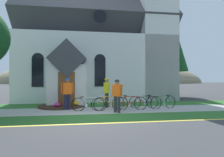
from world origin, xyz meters
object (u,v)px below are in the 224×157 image
Objects in this scene: bicycle_red at (163,102)px; cyclist_in_green_jersey at (107,90)px; bicycle_yellow at (144,102)px; bicycle_silver at (131,103)px; roadside_conifer at (172,45)px; bicycle_orange at (88,104)px; cyclist_in_blue_jersey at (67,91)px; church_sign at (62,84)px; bicycle_green at (109,103)px; cyclist_in_yellow_jersey at (117,93)px.

bicycle_red is 3.29m from cyclist_in_green_jersey.
bicycle_silver is (-0.91, -0.55, 0.02)m from bicycle_yellow.
bicycle_silver is at bearing -129.53° from roadside_conifer.
cyclist_in_blue_jersey reaches higher than bicycle_orange.
church_sign reaches higher than bicycle_orange.
church_sign reaches higher than bicycle_yellow.
cyclist_in_green_jersey is at bearing 139.12° from bicycle_silver.
cyclist_in_blue_jersey is at bearing -144.48° from roadside_conifer.
roadside_conifer is at bearing 50.47° from bicycle_silver.
bicycle_red is (1.91, 0.13, 0.00)m from bicycle_silver.
bicycle_green is 1.18m from cyclist_in_green_jersey.
roadside_conifer is (7.11, 6.14, 3.96)m from cyclist_in_green_jersey.
cyclist_in_yellow_jersey is (-1.80, -1.27, 0.60)m from bicycle_yellow.
bicycle_green reaches higher than bicycle_yellow.
bicycle_orange is 1.71m from cyclist_in_yellow_jersey.
cyclist_in_green_jersey is (-2.10, 0.49, 0.66)m from bicycle_yellow.
bicycle_orange is 1.03× the size of bicycle_red.
bicycle_green is at bearing -166.49° from bicycle_yellow.
church_sign is 3.58m from bicycle_green.
bicycle_yellow is at bearing -13.01° from cyclist_in_green_jersey.
cyclist_in_yellow_jersey is at bearing -28.03° from bicycle_orange.
cyclist_in_blue_jersey is at bearing 154.05° from cyclist_in_yellow_jersey.
roadside_conifer is (9.33, 6.66, 3.96)m from cyclist_in_blue_jersey.
bicycle_yellow is 0.23× the size of roadside_conifer.
roadside_conifer is at bearing 27.03° from church_sign.
cyclist_in_green_jersey reaches higher than bicycle_yellow.
bicycle_red is (4.22, 0.10, 0.01)m from bicycle_orange.
cyclist_in_yellow_jersey is (-2.80, -0.85, 0.59)m from bicycle_red.
bicycle_red is at bearing -22.57° from bicycle_yellow.
bicycle_silver is at bearing -148.88° from bicycle_yellow.
bicycle_orange reaches higher than bicycle_yellow.
cyclist_in_yellow_jersey reaches higher than bicycle_orange.
bicycle_silver is at bearing 39.01° from cyclist_in_yellow_jersey.
cyclist_in_green_jersey is 10.19m from roadside_conifer.
roadside_conifer is at bearing 35.52° from cyclist_in_blue_jersey.
cyclist_in_yellow_jersey is 11.17m from roadside_conifer.
cyclist_in_yellow_jersey is at bearing -70.28° from bicycle_green.
bicycle_yellow is at bearing 13.51° from bicycle_green.
roadside_conifer reaches higher than cyclist_in_yellow_jersey.
roadside_conifer is at bearing 49.22° from cyclist_in_yellow_jersey.
cyclist_in_yellow_jersey is (0.30, -1.76, -0.06)m from cyclist_in_green_jersey.
roadside_conifer reaches higher than cyclist_in_green_jersey.
church_sign is at bearing 156.67° from cyclist_in_green_jersey.
bicycle_yellow is 2.13m from bicycle_green.
bicycle_silver is 2.31m from bicycle_orange.
cyclist_in_blue_jersey reaches higher than bicycle_yellow.
roadside_conifer reaches higher than bicycle_green.
roadside_conifer reaches higher than bicycle_yellow.
bicycle_silver is at bearing -0.84° from bicycle_orange.
cyclist_in_yellow_jersey is at bearing -80.19° from cyclist_in_green_jersey.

